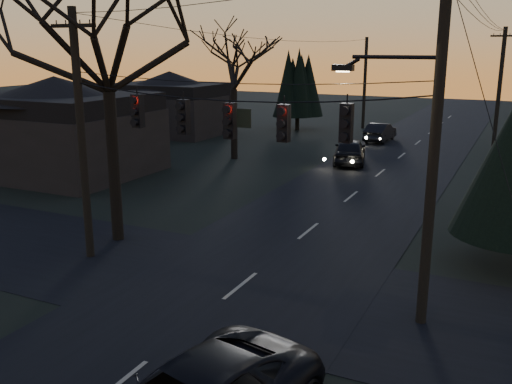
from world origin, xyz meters
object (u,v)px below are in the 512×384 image
at_px(sedan_oncoming_b, 380,132).
at_px(utility_pole_left, 91,256).
at_px(utility_pole_far_l, 363,128).
at_px(utility_pole_far_r, 493,153).
at_px(utility_pole_right, 421,322).
at_px(bare_tree_left, 105,27).
at_px(sedan_oncoming_a, 350,151).

bearing_deg(sedan_oncoming_b, utility_pole_left, 85.92).
xyz_separation_m(utility_pole_far_l, sedan_oncoming_b, (3.18, -6.65, 0.71)).
bearing_deg(utility_pole_far_r, utility_pole_right, -90.00).
relative_size(utility_pole_right, utility_pole_far_l, 1.25).
height_order(utility_pole_far_l, bare_tree_left, bare_tree_left).
bearing_deg(sedan_oncoming_a, bare_tree_left, 63.94).
bearing_deg(sedan_oncoming_b, utility_pole_right, 107.92).
distance_m(utility_pole_left, utility_pole_far_r, 30.27).
bearing_deg(utility_pole_far_l, utility_pole_far_r, -34.82).
height_order(utility_pole_far_l, sedan_oncoming_a, utility_pole_far_l).
relative_size(utility_pole_right, sedan_oncoming_b, 2.32).
height_order(sedan_oncoming_a, sedan_oncoming_b, sedan_oncoming_a).
height_order(utility_pole_far_r, sedan_oncoming_a, utility_pole_far_r).
height_order(utility_pole_far_l, sedan_oncoming_b, utility_pole_far_l).
height_order(utility_pole_far_r, sedan_oncoming_b, utility_pole_far_r).
relative_size(utility_pole_far_r, sedan_oncoming_a, 1.79).
xyz_separation_m(utility_pole_far_r, bare_tree_left, (-11.81, -26.09, 7.90)).
distance_m(utility_pole_far_l, sedan_oncoming_b, 7.40).
relative_size(utility_pole_far_l, sedan_oncoming_b, 1.86).
xyz_separation_m(bare_tree_left, sedan_oncoming_b, (3.49, 27.44, -7.19)).
xyz_separation_m(utility_pole_right, utility_pole_left, (-11.50, 0.00, 0.00)).
bearing_deg(bare_tree_left, utility_pole_far_l, 89.49).
bearing_deg(sedan_oncoming_b, utility_pole_far_r, 172.85).
height_order(utility_pole_right, utility_pole_left, utility_pole_right).
height_order(bare_tree_left, sedan_oncoming_b, bare_tree_left).
relative_size(bare_tree_left, sedan_oncoming_b, 2.62).
distance_m(utility_pole_far_l, sedan_oncoming_a, 16.50).
height_order(utility_pole_left, utility_pole_far_r, same).
relative_size(utility_pole_right, bare_tree_left, 0.89).
bearing_deg(utility_pole_right, utility_pole_left, 180.00).
bearing_deg(utility_pole_far_r, sedan_oncoming_b, 170.75).
relative_size(utility_pole_left, sedan_oncoming_b, 1.97).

